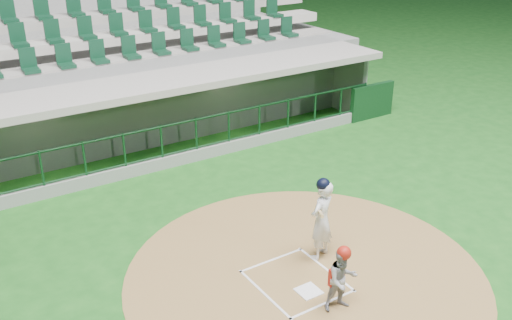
# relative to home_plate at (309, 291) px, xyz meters

# --- Properties ---
(ground) EXTENTS (120.00, 120.00, 0.00)m
(ground) POSITION_rel_home_plate_xyz_m (0.00, 0.70, -0.02)
(ground) COLOR #164F17
(ground) RESTS_ON ground
(dirt_circle) EXTENTS (7.20, 7.20, 0.01)m
(dirt_circle) POSITION_rel_home_plate_xyz_m (0.30, 0.50, -0.02)
(dirt_circle) COLOR brown
(dirt_circle) RESTS_ON ground
(home_plate) EXTENTS (0.43, 0.43, 0.02)m
(home_plate) POSITION_rel_home_plate_xyz_m (0.00, 0.00, 0.00)
(home_plate) COLOR white
(home_plate) RESTS_ON dirt_circle
(batter_box_chalk) EXTENTS (1.55, 1.80, 0.01)m
(batter_box_chalk) POSITION_rel_home_plate_xyz_m (0.00, 0.40, -0.00)
(batter_box_chalk) COLOR white
(batter_box_chalk) RESTS_ON ground
(dugout_structure) EXTENTS (16.40, 3.70, 3.00)m
(dugout_structure) POSITION_rel_home_plate_xyz_m (0.09, 8.51, 0.94)
(dugout_structure) COLOR slate
(dugout_structure) RESTS_ON ground
(seating_deck) EXTENTS (17.00, 6.72, 5.15)m
(seating_deck) POSITION_rel_home_plate_xyz_m (0.00, 11.61, 1.40)
(seating_deck) COLOR slate
(seating_deck) RESTS_ON ground
(batter) EXTENTS (0.91, 0.95, 1.82)m
(batter) POSITION_rel_home_plate_xyz_m (0.94, 0.84, 0.90)
(batter) COLOR white
(batter) RESTS_ON dirt_circle
(catcher) EXTENTS (0.68, 0.58, 1.31)m
(catcher) POSITION_rel_home_plate_xyz_m (0.20, -0.68, 0.63)
(catcher) COLOR #96969B
(catcher) RESTS_ON dirt_circle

